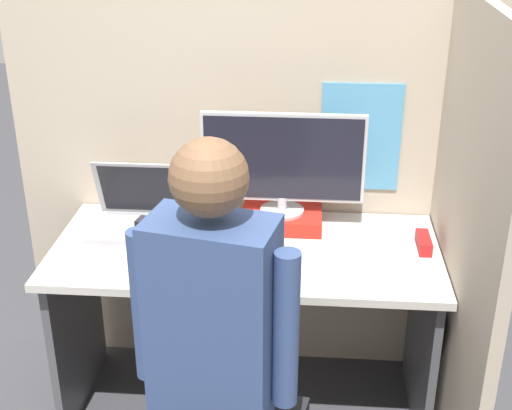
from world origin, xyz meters
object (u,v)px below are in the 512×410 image
object	(u,v)px
carrot_toy	(203,264)
office_chair	(213,396)
laptop	(139,216)
stapler	(424,243)
person	(215,353)
paper_box	(282,218)
monitor	(283,161)

from	to	relation	value
carrot_toy	office_chair	world-z (taller)	office_chair
laptop	stapler	world-z (taller)	laptop
office_chair	carrot_toy	bearing A→B (deg)	101.61
laptop	stapler	xyz separation A→B (m)	(1.08, -0.08, -0.03)
office_chair	person	world-z (taller)	person
paper_box	stapler	size ratio (longest dim) A/B	2.16
paper_box	person	world-z (taller)	person
paper_box	carrot_toy	distance (m)	0.45
carrot_toy	monitor	bearing A→B (deg)	55.10
paper_box	monitor	bearing A→B (deg)	90.00
monitor	person	bearing A→B (deg)	-97.98
paper_box	carrot_toy	bearing A→B (deg)	-125.11
stapler	office_chair	bearing A→B (deg)	-136.98
monitor	stapler	xyz separation A→B (m)	(0.53, -0.15, -0.25)
carrot_toy	office_chair	distance (m)	0.49
stapler	monitor	bearing A→B (deg)	163.85
laptop	monitor	bearing A→B (deg)	7.20
paper_box	office_chair	bearing A→B (deg)	-101.86
laptop	stapler	size ratio (longest dim) A/B	2.48
office_chair	person	xyz separation A→B (m)	(0.03, -0.16, 0.28)
monitor	person	xyz separation A→B (m)	(-0.13, -0.96, -0.18)
carrot_toy	person	xyz separation A→B (m)	(0.12, -0.59, 0.07)
paper_box	laptop	distance (m)	0.56
stapler	person	world-z (taller)	person
laptop	person	xyz separation A→B (m)	(0.42, -0.89, 0.03)
paper_box	monitor	size ratio (longest dim) A/B	0.50
person	monitor	bearing A→B (deg)	82.02
paper_box	person	size ratio (longest dim) A/B	0.22
laptop	paper_box	bearing A→B (deg)	6.91
monitor	person	size ratio (longest dim) A/B	0.44
monitor	office_chair	size ratio (longest dim) A/B	0.60
laptop	person	world-z (taller)	person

